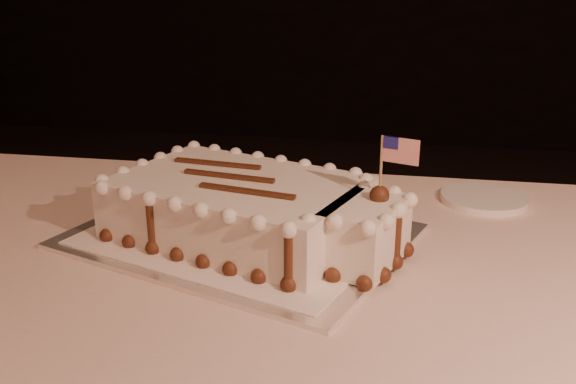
# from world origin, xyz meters

# --- Properties ---
(cake_board) EXTENTS (0.61, 0.53, 0.01)m
(cake_board) POSITION_xyz_m (-0.19, 0.62, 0.75)
(cake_board) COLOR silver
(cake_board) RESTS_ON banquet_table
(doily) EXTENTS (0.54, 0.48, 0.00)m
(doily) POSITION_xyz_m (-0.19, 0.62, 0.76)
(doily) COLOR white
(doily) RESTS_ON cake_board
(sheet_cake) EXTENTS (0.51, 0.38, 0.19)m
(sheet_cake) POSITION_xyz_m (-0.16, 0.61, 0.81)
(sheet_cake) COLOR white
(sheet_cake) RESTS_ON doily
(side_plate) EXTENTS (0.16, 0.16, 0.01)m
(side_plate) POSITION_xyz_m (0.22, 0.87, 0.76)
(side_plate) COLOR white
(side_plate) RESTS_ON banquet_table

